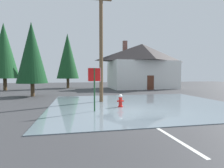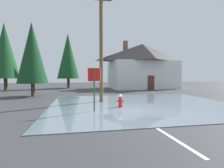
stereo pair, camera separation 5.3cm
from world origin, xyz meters
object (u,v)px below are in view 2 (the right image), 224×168
(pine_tree_mid_left, at_px, (5,51))
(house, at_px, (142,65))
(pine_tree_short_left, at_px, (68,56))
(utility_pole, at_px, (101,45))
(stop_sign_near, at_px, (94,80))
(pine_tree_tall_left, at_px, (32,53))
(fire_hydrant, at_px, (120,101))

(pine_tree_mid_left, bearing_deg, house, 0.42)
(house, distance_m, pine_tree_short_left, 11.67)
(utility_pole, xyz_separation_m, house, (8.09, 12.68, -0.76))
(stop_sign_near, xyz_separation_m, pine_tree_mid_left, (-10.50, 16.07, 3.53))
(stop_sign_near, bearing_deg, pine_tree_tall_left, 122.18)
(utility_pole, distance_m, house, 15.06)
(utility_pole, bearing_deg, pine_tree_mid_left, 132.17)
(pine_tree_tall_left, relative_size, pine_tree_short_left, 0.84)
(pine_tree_tall_left, xyz_separation_m, pine_tree_short_left, (2.79, 10.21, 0.80))
(fire_hydrant, bearing_deg, house, 64.64)
(stop_sign_near, relative_size, utility_pole, 0.30)
(house, relative_size, pine_tree_short_left, 1.28)
(stop_sign_near, xyz_separation_m, pine_tree_tall_left, (-5.20, 8.26, 2.42))
(pine_tree_short_left, bearing_deg, pine_tree_tall_left, -105.26)
(fire_hydrant, distance_m, utility_pole, 4.74)
(stop_sign_near, height_order, pine_tree_tall_left, pine_tree_tall_left)
(stop_sign_near, relative_size, pine_tree_mid_left, 0.27)
(fire_hydrant, xyz_separation_m, house, (7.20, 15.19, 3.16))
(stop_sign_near, relative_size, pine_tree_tall_left, 0.35)
(house, bearing_deg, pine_tree_short_left, 168.78)
(stop_sign_near, distance_m, pine_tree_tall_left, 10.05)
(house, xyz_separation_m, pine_tree_short_left, (-11.36, 2.25, 1.42))
(stop_sign_near, xyz_separation_m, house, (8.95, 16.22, 1.80))
(stop_sign_near, relative_size, pine_tree_short_left, 0.29)
(fire_hydrant, height_order, pine_tree_mid_left, pine_tree_mid_left)
(utility_pole, height_order, house, utility_pole)
(utility_pole, height_order, pine_tree_mid_left, pine_tree_mid_left)
(pine_tree_mid_left, distance_m, pine_tree_short_left, 8.44)
(stop_sign_near, xyz_separation_m, utility_pole, (0.86, 3.54, 2.57))
(pine_tree_mid_left, bearing_deg, stop_sign_near, -56.85)
(stop_sign_near, height_order, house, house)
(fire_hydrant, xyz_separation_m, pine_tree_tall_left, (-6.95, 7.22, 3.78))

